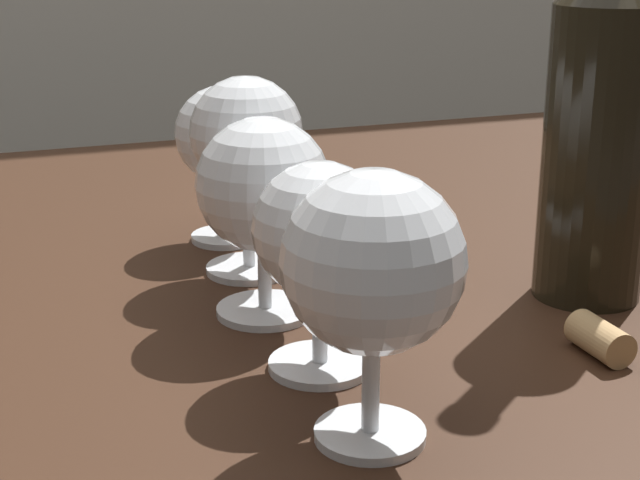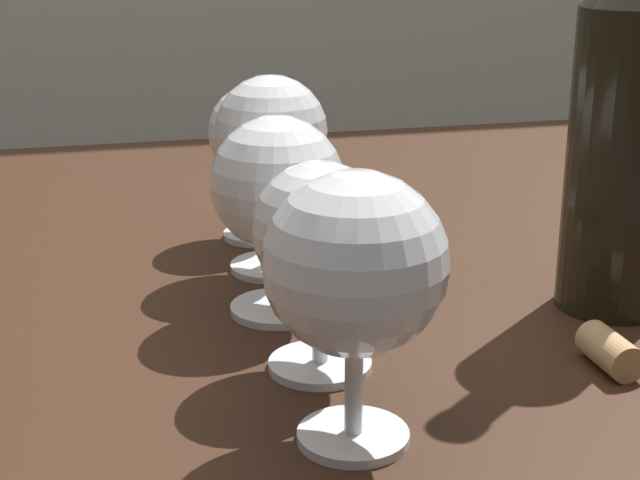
{
  "view_description": "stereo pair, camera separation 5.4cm",
  "coord_description": "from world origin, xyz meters",
  "px_view_note": "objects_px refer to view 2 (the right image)",
  "views": [
    {
      "loc": [
        -0.08,
        -0.7,
        1.01
      ],
      "look_at": [
        0.1,
        -0.22,
        0.84
      ],
      "focal_mm": 54.37,
      "sensor_mm": 36.0,
      "label": 1
    },
    {
      "loc": [
        -0.03,
        -0.71,
        1.01
      ],
      "look_at": [
        0.1,
        -0.22,
        0.84
      ],
      "focal_mm": 54.37,
      "sensor_mm": 36.0,
      "label": 2
    }
  ],
  "objects_px": {
    "wine_glass_chardonnay": "(355,265)",
    "cork": "(610,351)",
    "wine_glass_white": "(320,235)",
    "wine_glass_rose": "(277,187)",
    "wine_glass_cabernet": "(256,136)",
    "wine_glass_port": "(271,137)",
    "wine_bottle": "(627,127)"
  },
  "relations": [
    {
      "from": "wine_glass_white",
      "to": "cork",
      "type": "distance_m",
      "value": 0.18
    },
    {
      "from": "wine_glass_port",
      "to": "wine_bottle",
      "type": "relative_size",
      "value": 0.47
    },
    {
      "from": "wine_glass_chardonnay",
      "to": "wine_glass_cabernet",
      "type": "distance_m",
      "value": 0.33
    },
    {
      "from": "wine_glass_white",
      "to": "wine_glass_rose",
      "type": "bearing_deg",
      "value": 93.28
    },
    {
      "from": "wine_glass_rose",
      "to": "wine_glass_port",
      "type": "distance_m",
      "value": 0.08
    },
    {
      "from": "wine_glass_chardonnay",
      "to": "wine_glass_cabernet",
      "type": "height_order",
      "value": "wine_glass_chardonnay"
    },
    {
      "from": "wine_glass_port",
      "to": "cork",
      "type": "relative_size",
      "value": 3.45
    },
    {
      "from": "wine_glass_port",
      "to": "wine_bottle",
      "type": "distance_m",
      "value": 0.24
    },
    {
      "from": "wine_glass_port",
      "to": "wine_bottle",
      "type": "height_order",
      "value": "wine_bottle"
    },
    {
      "from": "wine_glass_white",
      "to": "cork",
      "type": "bearing_deg",
      "value": -14.2
    },
    {
      "from": "wine_glass_rose",
      "to": "cork",
      "type": "relative_size",
      "value": 3.13
    },
    {
      "from": "wine_glass_rose",
      "to": "wine_glass_cabernet",
      "type": "xyz_separation_m",
      "value": [
        0.02,
        0.16,
        -0.0
      ]
    },
    {
      "from": "wine_glass_white",
      "to": "wine_glass_rose",
      "type": "distance_m",
      "value": 0.09
    },
    {
      "from": "wine_glass_rose",
      "to": "wine_glass_cabernet",
      "type": "relative_size",
      "value": 1.04
    },
    {
      "from": "wine_glass_port",
      "to": "wine_glass_cabernet",
      "type": "xyz_separation_m",
      "value": [
        0.0,
        0.08,
        -0.02
      ]
    },
    {
      "from": "wine_glass_white",
      "to": "wine_glass_port",
      "type": "height_order",
      "value": "wine_glass_port"
    },
    {
      "from": "wine_glass_white",
      "to": "wine_glass_port",
      "type": "xyz_separation_m",
      "value": [
        0.01,
        0.17,
        0.02
      ]
    },
    {
      "from": "wine_glass_chardonnay",
      "to": "wine_glass_white",
      "type": "xyz_separation_m",
      "value": [
        0.0,
        0.08,
        -0.01
      ]
    },
    {
      "from": "wine_glass_white",
      "to": "wine_bottle",
      "type": "height_order",
      "value": "wine_bottle"
    },
    {
      "from": "wine_glass_chardonnay",
      "to": "cork",
      "type": "relative_size",
      "value": 3.3
    },
    {
      "from": "wine_glass_chardonnay",
      "to": "wine_bottle",
      "type": "distance_m",
      "value": 0.25
    },
    {
      "from": "wine_glass_chardonnay",
      "to": "wine_glass_port",
      "type": "height_order",
      "value": "wine_glass_port"
    },
    {
      "from": "wine_glass_chardonnay",
      "to": "wine_bottle",
      "type": "height_order",
      "value": "wine_bottle"
    },
    {
      "from": "wine_glass_white",
      "to": "wine_glass_cabernet",
      "type": "distance_m",
      "value": 0.25
    },
    {
      "from": "wine_glass_chardonnay",
      "to": "wine_glass_rose",
      "type": "xyz_separation_m",
      "value": [
        -0.0,
        0.17,
        -0.01
      ]
    },
    {
      "from": "wine_glass_chardonnay",
      "to": "cork",
      "type": "xyz_separation_m",
      "value": [
        0.17,
        0.04,
        -0.08
      ]
    },
    {
      "from": "wine_glass_white",
      "to": "cork",
      "type": "relative_size",
      "value": 2.93
    },
    {
      "from": "wine_glass_cabernet",
      "to": "cork",
      "type": "height_order",
      "value": "wine_glass_cabernet"
    },
    {
      "from": "wine_glass_rose",
      "to": "cork",
      "type": "xyz_separation_m",
      "value": [
        0.17,
        -0.13,
        -0.08
      ]
    },
    {
      "from": "wine_glass_chardonnay",
      "to": "wine_glass_rose",
      "type": "height_order",
      "value": "wine_glass_chardonnay"
    },
    {
      "from": "wine_glass_port",
      "to": "wine_glass_white",
      "type": "bearing_deg",
      "value": -92.59
    },
    {
      "from": "wine_glass_cabernet",
      "to": "wine_bottle",
      "type": "height_order",
      "value": "wine_bottle"
    }
  ]
}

